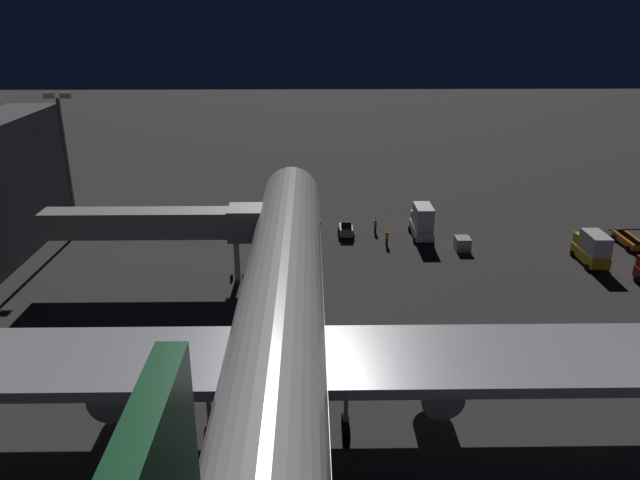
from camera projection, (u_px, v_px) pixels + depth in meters
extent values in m
plane|color=#383533|center=(285.00, 351.00, 48.02)|extent=(320.00, 320.00, 0.00)
cylinder|color=silver|center=(279.00, 327.00, 39.38)|extent=(5.88, 60.16, 5.88)
sphere|color=silver|center=(292.00, 193.00, 67.47)|extent=(5.76, 5.76, 5.76)
cube|color=#196033|center=(279.00, 333.00, 39.54)|extent=(5.94, 57.75, 0.50)
cube|color=black|center=(291.00, 188.00, 65.46)|extent=(3.23, 1.40, 0.90)
cube|color=#B7BABF|center=(277.00, 360.00, 37.58)|extent=(52.07, 7.38, 0.70)
cylinder|color=#B7BABF|center=(434.00, 375.00, 39.31)|extent=(2.62, 5.79, 2.62)
cylinder|color=black|center=(426.00, 351.00, 42.01)|extent=(2.23, 0.15, 2.23)
cylinder|color=#B7BABF|center=(122.00, 378.00, 39.01)|extent=(2.62, 5.79, 2.62)
cylinder|color=black|center=(134.00, 354.00, 41.72)|extent=(2.23, 0.15, 2.23)
cylinder|color=#B7BABF|center=(291.00, 235.00, 65.48)|extent=(0.28, 0.28, 2.45)
cylinder|color=black|center=(291.00, 250.00, 66.13)|extent=(0.45, 1.20, 1.20)
cylinder|color=#B7BABF|center=(346.00, 404.00, 37.61)|extent=(0.28, 0.28, 2.45)
cylinder|color=black|center=(345.00, 422.00, 38.87)|extent=(0.45, 1.20, 1.20)
cylinder|color=black|center=(346.00, 436.00, 37.66)|extent=(0.45, 1.20, 1.20)
cylinder|color=#B7BABF|center=(209.00, 406.00, 37.49)|extent=(0.28, 0.28, 2.45)
cylinder|color=black|center=(212.00, 424.00, 38.75)|extent=(0.45, 1.20, 1.20)
cylinder|color=black|center=(209.00, 437.00, 37.53)|extent=(0.45, 1.20, 1.20)
cube|color=#9E9E99|center=(144.00, 223.00, 58.14)|extent=(19.10, 2.60, 2.50)
cube|color=#9E9E99|center=(245.00, 223.00, 58.28)|extent=(3.20, 3.40, 3.00)
cube|color=black|center=(260.00, 223.00, 58.30)|extent=(0.70, 3.20, 2.70)
cylinder|color=#B7BABF|center=(237.00, 258.00, 59.56)|extent=(0.56, 0.56, 4.74)
cylinder|color=black|center=(244.00, 277.00, 60.30)|extent=(0.25, 0.60, 0.60)
cylinder|color=black|center=(232.00, 277.00, 60.29)|extent=(0.25, 0.60, 0.60)
cylinder|color=#59595E|center=(68.00, 168.00, 69.85)|extent=(0.40, 0.40, 15.83)
cube|color=#F9EFC6|center=(65.00, 95.00, 66.95)|extent=(1.10, 0.50, 0.60)
cube|color=#F9EFC6|center=(49.00, 95.00, 66.92)|extent=(1.10, 0.50, 0.60)
cube|color=silver|center=(421.00, 230.00, 71.30)|extent=(2.00, 5.31, 1.10)
cube|color=silver|center=(423.00, 217.00, 70.02)|extent=(1.90, 3.72, 2.57)
cube|color=silver|center=(419.00, 216.00, 72.64)|extent=(1.80, 1.60, 1.10)
cylinder|color=black|center=(427.00, 229.00, 73.25)|extent=(0.24, 0.70, 0.70)
cylinder|color=black|center=(409.00, 229.00, 73.21)|extent=(0.24, 0.70, 0.70)
cylinder|color=black|center=(433.00, 240.00, 69.77)|extent=(0.24, 0.70, 0.70)
cylinder|color=black|center=(414.00, 240.00, 69.74)|extent=(0.24, 0.70, 0.70)
cylinder|color=black|center=(636.00, 279.00, 59.71)|extent=(0.24, 0.70, 0.70)
cube|color=orange|center=(629.00, 240.00, 68.72)|extent=(1.60, 4.86, 0.70)
cube|color=black|center=(631.00, 230.00, 68.27)|extent=(0.90, 8.22, 3.21)
cylinder|color=black|center=(628.00, 238.00, 70.44)|extent=(0.24, 0.70, 0.70)
cylinder|color=black|center=(613.00, 238.00, 70.42)|extent=(0.24, 0.70, 0.70)
cylinder|color=black|center=(628.00, 249.00, 67.24)|extent=(0.24, 0.70, 0.70)
cube|color=slate|center=(346.00, 230.00, 71.51)|extent=(1.50, 2.72, 0.90)
cube|color=black|center=(346.00, 225.00, 70.85)|extent=(1.20, 0.20, 0.70)
cylinder|color=black|center=(352.00, 231.00, 72.58)|extent=(0.24, 0.70, 0.70)
cylinder|color=black|center=(339.00, 231.00, 72.55)|extent=(0.24, 0.70, 0.70)
cylinder|color=black|center=(353.00, 237.00, 70.80)|extent=(0.24, 0.70, 0.70)
cylinder|color=black|center=(339.00, 237.00, 70.77)|extent=(0.24, 0.70, 0.70)
cube|color=yellow|center=(590.00, 255.00, 64.07)|extent=(2.00, 5.29, 1.10)
cube|color=silver|center=(595.00, 243.00, 62.88)|extent=(1.90, 3.71, 2.07)
cube|color=yellow|center=(584.00, 239.00, 65.40)|extent=(1.80, 1.60, 1.10)
cylinder|color=black|center=(592.00, 253.00, 66.01)|extent=(0.24, 0.70, 0.70)
cylinder|color=black|center=(572.00, 253.00, 65.98)|extent=(0.24, 0.70, 0.70)
cylinder|color=black|center=(607.00, 267.00, 62.55)|extent=(0.24, 0.70, 0.70)
cylinder|color=black|center=(587.00, 267.00, 62.52)|extent=(0.24, 0.70, 0.70)
cube|color=#B7BABF|center=(462.00, 244.00, 67.62)|extent=(1.57, 1.89, 1.46)
cylinder|color=black|center=(387.00, 242.00, 68.98)|extent=(0.28, 0.28, 0.91)
cylinder|color=yellow|center=(387.00, 235.00, 68.70)|extent=(0.40, 0.40, 0.69)
sphere|color=tan|center=(387.00, 231.00, 68.53)|extent=(0.24, 0.24, 0.24)
sphere|color=white|center=(387.00, 231.00, 68.51)|extent=(0.23, 0.23, 0.23)
cylinder|color=black|center=(375.00, 229.00, 72.91)|extent=(0.28, 0.28, 0.91)
cylinder|color=yellow|center=(375.00, 223.00, 72.63)|extent=(0.40, 0.40, 0.67)
sphere|color=tan|center=(376.00, 219.00, 72.47)|extent=(0.24, 0.24, 0.24)
sphere|color=orange|center=(376.00, 219.00, 72.45)|extent=(0.23, 0.23, 0.23)
cylinder|color=black|center=(319.00, 229.00, 72.97)|extent=(0.28, 0.28, 0.95)
cylinder|color=yellow|center=(319.00, 222.00, 72.69)|extent=(0.40, 0.40, 0.64)
sphere|color=tan|center=(319.00, 219.00, 72.53)|extent=(0.24, 0.24, 0.24)
sphere|color=yellow|center=(319.00, 218.00, 72.51)|extent=(0.23, 0.23, 0.23)
cone|color=orange|center=(312.00, 235.00, 71.41)|extent=(0.36, 0.36, 0.55)
cone|color=orange|center=(274.00, 235.00, 71.35)|extent=(0.36, 0.36, 0.55)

